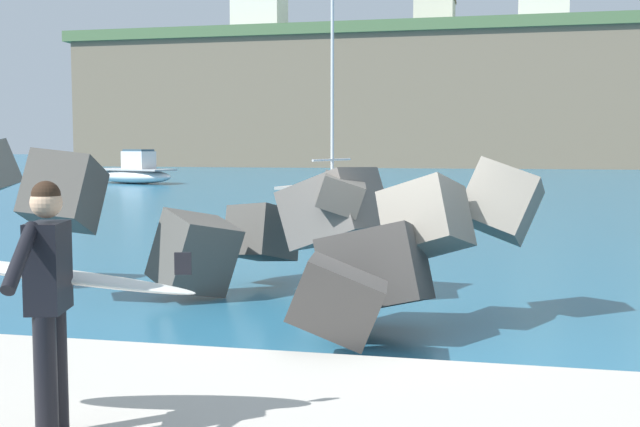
% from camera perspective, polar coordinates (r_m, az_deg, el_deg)
% --- Properties ---
extents(ground_plane, '(400.00, 400.00, 0.00)m').
position_cam_1_polar(ground_plane, '(9.47, 3.76, -8.81)').
color(ground_plane, '#235B7A').
extents(breakwater_jetty, '(31.74, 5.99, 2.66)m').
position_cam_1_polar(breakwater_jetty, '(9.91, 19.24, -1.75)').
color(breakwater_jetty, '#3D3A38').
rests_on(breakwater_jetty, ground).
extents(surfer_with_board, '(2.11, 1.37, 1.78)m').
position_cam_1_polar(surfer_with_board, '(5.67, -19.12, -5.15)').
color(surfer_with_board, black).
rests_on(surfer_with_board, walkway_path).
extents(boat_near_centre, '(6.19, 3.92, 2.08)m').
position_cam_1_polar(boat_near_centre, '(48.96, -13.32, 2.89)').
color(boat_near_centre, white).
rests_on(boat_near_centre, ground).
extents(boat_mid_centre, '(3.00, 5.87, 7.69)m').
position_cam_1_polar(boat_mid_centre, '(29.06, 0.55, 1.45)').
color(boat_mid_centre, beige).
rests_on(boat_mid_centre, ground).
extents(mooring_buoy_middle, '(0.44, 0.44, 0.44)m').
position_cam_1_polar(mooring_buoy_middle, '(39.40, -16.64, 1.73)').
color(mooring_buoy_middle, yellow).
rests_on(mooring_buoy_middle, ground).
extents(headland_bluff, '(87.32, 38.23, 15.31)m').
position_cam_1_polar(headland_bluff, '(100.68, 10.16, 7.90)').
color(headland_bluff, '#756651').
rests_on(headland_bluff, ground).
extents(station_building_west, '(5.01, 7.03, 5.66)m').
position_cam_1_polar(station_building_west, '(103.19, 8.34, 13.70)').
color(station_building_west, beige).
rests_on(station_building_west, headland_bluff).
extents(station_building_central, '(6.08, 5.28, 6.24)m').
position_cam_1_polar(station_building_central, '(97.73, -4.42, 14.41)').
color(station_building_central, silver).
rests_on(station_building_central, headland_bluff).
extents(station_building_east, '(5.44, 7.70, 6.58)m').
position_cam_1_polar(station_building_east, '(94.27, 15.89, 14.69)').
color(station_building_east, silver).
rests_on(station_building_east, headland_bluff).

